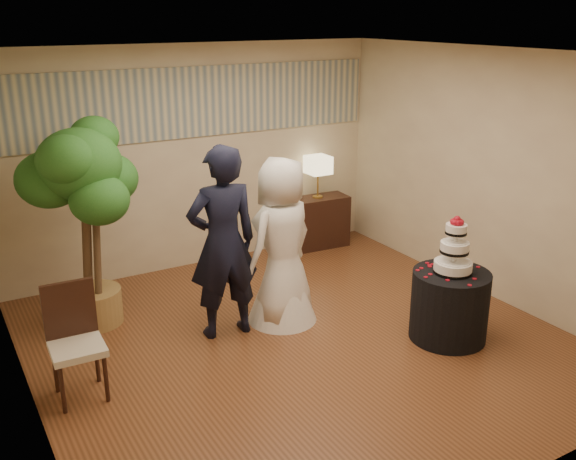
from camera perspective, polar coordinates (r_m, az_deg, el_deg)
floor at (r=6.56m, az=1.03°, el=-9.84°), size 5.00×5.00×0.00m
ceiling at (r=5.76m, az=1.20°, el=15.37°), size 5.00×5.00×0.00m
wall_back at (r=8.18m, az=-8.12°, el=6.33°), size 5.00×0.06×2.80m
wall_front at (r=4.23m, az=19.19°, el=-6.74°), size 5.00×0.06×2.80m
wall_left at (r=5.23m, az=-22.98°, el=-2.27°), size 0.06×5.00×2.80m
wall_right at (r=7.58m, az=17.51°, el=4.64°), size 0.06×5.00×2.80m
mural_border at (r=8.04m, az=-8.30°, el=11.18°), size 4.90×0.02×0.85m
groom at (r=6.35m, az=-5.81°, el=-1.14°), size 0.75×0.53×1.97m
bride at (r=6.64m, az=-0.55°, el=-1.03°), size 1.06×0.99×1.78m
cake_table at (r=6.67m, az=14.15°, el=-6.52°), size 1.00×1.00×0.71m
wedding_cake at (r=6.42m, az=14.61°, el=-1.27°), size 0.38×0.38×0.59m
console at (r=8.96m, az=2.61°, el=0.71°), size 0.88×0.44×0.72m
table_lamp at (r=8.78m, az=2.67°, el=4.73°), size 0.30×0.30×0.58m
ficus_tree at (r=6.81m, az=-17.58°, el=0.45°), size 1.44×1.44×2.20m
side_chair at (r=5.74m, az=-18.26°, el=-9.67°), size 0.48×0.50×1.00m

